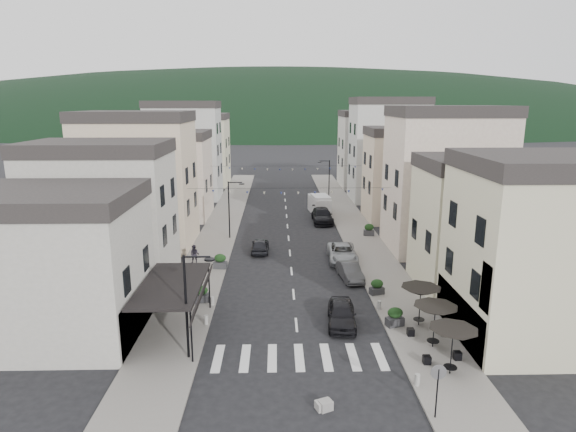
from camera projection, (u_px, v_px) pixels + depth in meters
name	position (u px, v px, depth m)	size (l,w,h in m)	color
ground	(301.00, 377.00, 24.71)	(700.00, 700.00, 0.00)	black
sidewalk_left	(223.00, 224.00, 55.65)	(4.00, 76.00, 0.12)	slate
sidewalk_right	(352.00, 223.00, 55.99)	(4.00, 76.00, 0.12)	slate
hill_backdrop	(278.00, 124.00, 316.54)	(640.00, 360.00, 70.00)	black
boutique_building	(34.00, 273.00, 28.29)	(12.00, 8.00, 8.00)	#A9A69B
bistro_building	(548.00, 258.00, 27.78)	(10.00, 8.00, 10.00)	beige
boutique_awning	(176.00, 286.00, 28.68)	(3.77, 7.50, 3.28)	black
buildings_row_left	(170.00, 166.00, 59.68)	(10.20, 54.16, 14.00)	#A9A69B
buildings_row_right	(404.00, 164.00, 59.18)	(10.20, 54.16, 14.50)	beige
cafe_terrace	(435.00, 311.00, 27.06)	(2.50, 8.10, 2.53)	black
streetlamp_left_near	(191.00, 296.00, 25.66)	(1.70, 0.56, 6.00)	black
streetlamp_left_far	(232.00, 204.00, 49.01)	(1.70, 0.56, 6.00)	black
streetlamp_right_far	(327.00, 177.00, 66.79)	(1.70, 0.56, 6.00)	black
traffic_sign	(438.00, 381.00, 20.99)	(0.70, 0.07, 2.70)	black
bollards	(297.00, 322.00, 29.96)	(11.66, 10.26, 0.60)	gray
bunting_near	(290.00, 192.00, 44.80)	(19.00, 0.28, 0.62)	black
bunting_far	(286.00, 169.00, 60.37)	(19.00, 0.28, 0.62)	black
parked_car_a	(342.00, 314.00, 30.44)	(1.74, 4.34, 1.48)	black
parked_car_b	(350.00, 271.00, 38.27)	(1.40, 4.02, 1.32)	#37373A
parked_car_c	(342.00, 253.00, 42.69)	(2.46, 5.34, 1.48)	#92959A
parked_car_d	(322.00, 216.00, 56.47)	(2.27, 5.59, 1.62)	black
parked_car_e	(260.00, 245.00, 45.21)	(1.59, 3.95, 1.35)	black
delivery_van	(319.00, 204.00, 60.93)	(2.67, 5.31, 2.44)	silver
pedestrian_a	(164.00, 293.00, 32.97)	(0.68, 0.45, 1.87)	black
pedestrian_b	(195.00, 255.00, 41.52)	(0.82, 0.64, 1.69)	black
concrete_block_b	(326.00, 405.00, 22.06)	(0.60, 0.45, 0.45)	gray
concrete_block_c	(323.00, 405.00, 22.13)	(0.70, 0.50, 0.40)	#9F9B97
planter_la	(201.00, 294.00, 33.66)	(1.18, 0.82, 1.20)	#2A2A2C
planter_lb	(220.00, 261.00, 40.51)	(1.18, 0.74, 1.25)	#333336
planter_ra	(395.00, 317.00, 30.05)	(1.22, 0.92, 1.22)	#2C2C2F
planter_rb	(377.00, 287.00, 35.02)	(1.14, 0.85, 1.14)	#29292B
planter_rc	(369.00, 230.00, 50.53)	(1.19, 0.77, 1.25)	#333336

